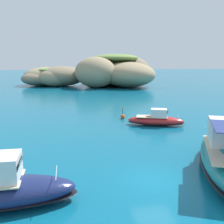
% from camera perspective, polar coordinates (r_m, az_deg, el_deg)
% --- Properties ---
extents(ground_plane, '(400.00, 400.00, 0.00)m').
position_cam_1_polar(ground_plane, '(16.91, 9.22, -14.30)').
color(ground_plane, '#0C5B7A').
extents(islet_large, '(27.61, 30.48, 8.98)m').
position_cam_1_polar(islet_large, '(78.38, 1.03, 8.55)').
color(islet_large, '#9E8966').
rests_on(islet_large, ground).
extents(islet_small, '(20.75, 19.00, 5.60)m').
position_cam_1_polar(islet_small, '(79.18, -12.76, 7.40)').
color(islet_small, '#9E8966').
rests_on(islet_small, ground).
extents(motorboat_red, '(6.61, 3.94, 1.88)m').
position_cam_1_polar(motorboat_red, '(30.33, 9.41, -1.65)').
color(motorboat_red, red).
rests_on(motorboat_red, ground).
extents(channel_buoy, '(0.56, 0.56, 1.48)m').
position_cam_1_polar(channel_buoy, '(33.37, 2.30, -0.87)').
color(channel_buoy, '#E54C19').
rests_on(channel_buoy, ground).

